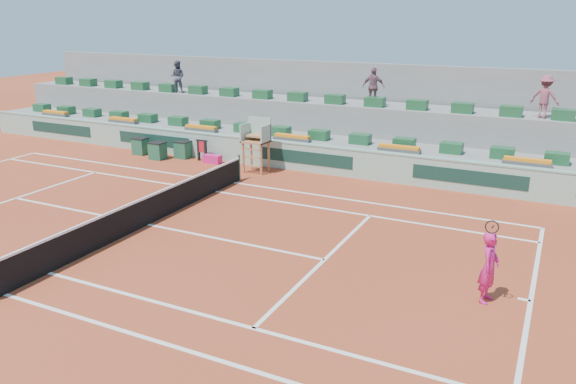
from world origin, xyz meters
name	(u,v)px	position (x,y,z in m)	size (l,w,h in m)	color
ground	(148,225)	(0.00, 0.00, 0.00)	(90.00, 90.00, 0.00)	maroon
seating_tier_lower	(289,144)	(0.00, 10.70, 0.60)	(36.00, 4.00, 1.20)	gray
seating_tier_upper	(302,125)	(0.00, 12.30, 1.30)	(36.00, 2.40, 2.60)	gray
stadium_back_wall	(315,103)	(0.00, 13.90, 2.20)	(36.00, 0.40, 4.40)	gray
player_bag	(212,159)	(-2.64, 7.84, 0.20)	(0.88, 0.39, 0.39)	#D51B74
spectator_left	(177,77)	(-7.30, 11.66, 3.47)	(0.84, 0.66, 1.74)	#504F5C
spectator_mid	(374,87)	(3.84, 11.90, 3.49)	(1.04, 0.43, 1.78)	#7D5360
spectator_right	(545,97)	(11.22, 11.81, 3.49)	(1.15, 0.66, 1.78)	#8B4551
court_lines	(148,225)	(0.00, 0.00, 0.01)	(23.89, 11.09, 0.01)	white
tennis_net	(147,210)	(0.00, 0.00, 0.53)	(0.10, 11.97, 1.10)	black
advertising_hoarding	(268,153)	(0.02, 8.50, 0.63)	(36.00, 0.34, 1.26)	#8FB4A1
umpire_chair	(257,138)	(0.00, 7.50, 1.54)	(1.10, 0.90, 2.40)	#9F653C
seat_row_lower	(281,131)	(0.00, 9.80, 1.42)	(32.90, 0.60, 0.44)	#1B512C
seat_row_upper	(298,97)	(0.00, 11.70, 2.82)	(32.90, 0.60, 0.44)	#1B512C
flower_planters	(245,133)	(-1.50, 9.00, 1.33)	(26.80, 0.36, 0.28)	#4B4B4B
drink_cooler_a	(183,149)	(-4.48, 8.04, 0.42)	(0.72, 0.63, 0.84)	#1B5137
drink_cooler_b	(158,151)	(-5.43, 7.31, 0.42)	(0.75, 0.64, 0.84)	#1B5137
drink_cooler_c	(140,146)	(-6.84, 7.72, 0.42)	(0.71, 0.62, 0.84)	#1B5137
towel_rack	(202,149)	(-3.29, 7.97, 0.60)	(0.63, 0.10, 1.03)	black
tennis_player	(489,267)	(10.88, -0.47, 0.90)	(0.53, 0.92, 2.28)	#D51B74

